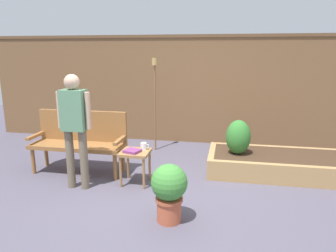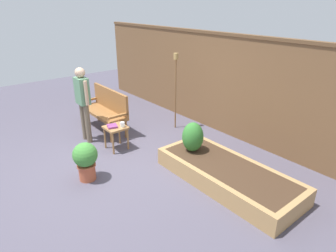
{
  "view_description": "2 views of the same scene",
  "coord_description": "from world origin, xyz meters",
  "px_view_note": "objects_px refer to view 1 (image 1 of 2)",
  "views": [
    {
      "loc": [
        0.88,
        -3.81,
        1.85
      ],
      "look_at": [
        -0.07,
        1.1,
        0.67
      ],
      "focal_mm": 34.14,
      "sensor_mm": 36.0,
      "label": 1
    },
    {
      "loc": [
        4.34,
        -2.21,
        2.73
      ],
      "look_at": [
        0.64,
        0.79,
        0.7
      ],
      "focal_mm": 31.22,
      "sensor_mm": 36.0,
      "label": 2
    }
  ],
  "objects_px": {
    "shrub_near_bench": "(238,137)",
    "side_table": "(135,157)",
    "person_by_bench": "(74,122)",
    "cup_on_table": "(144,146)",
    "potted_boxwood": "(169,189)",
    "book_on_table": "(132,151)",
    "tiki_torch": "(155,88)",
    "garden_bench": "(80,137)"
  },
  "relations": [
    {
      "from": "person_by_bench",
      "to": "tiki_torch",
      "type": "bearing_deg",
      "value": 71.18
    },
    {
      "from": "side_table",
      "to": "person_by_bench",
      "type": "height_order",
      "value": "person_by_bench"
    },
    {
      "from": "garden_bench",
      "to": "shrub_near_bench",
      "type": "xyz_separation_m",
      "value": [
        2.41,
        0.39,
        0.02
      ]
    },
    {
      "from": "cup_on_table",
      "to": "book_on_table",
      "type": "height_order",
      "value": "cup_on_table"
    },
    {
      "from": "side_table",
      "to": "shrub_near_bench",
      "type": "relative_size",
      "value": 0.91
    },
    {
      "from": "potted_boxwood",
      "to": "shrub_near_bench",
      "type": "xyz_separation_m",
      "value": [
        0.76,
        1.66,
        0.18
      ]
    },
    {
      "from": "shrub_near_bench",
      "to": "book_on_table",
      "type": "bearing_deg",
      "value": -151.58
    },
    {
      "from": "potted_boxwood",
      "to": "person_by_bench",
      "type": "distance_m",
      "value": 1.63
    },
    {
      "from": "shrub_near_bench",
      "to": "person_by_bench",
      "type": "distance_m",
      "value": 2.42
    },
    {
      "from": "shrub_near_bench",
      "to": "side_table",
      "type": "bearing_deg",
      "value": -152.98
    },
    {
      "from": "shrub_near_bench",
      "to": "tiki_torch",
      "type": "xyz_separation_m",
      "value": [
        -1.51,
        0.88,
        0.61
      ]
    },
    {
      "from": "side_table",
      "to": "potted_boxwood",
      "type": "distance_m",
      "value": 1.14
    },
    {
      "from": "side_table",
      "to": "tiki_torch",
      "type": "bearing_deg",
      "value": 93.08
    },
    {
      "from": "potted_boxwood",
      "to": "shrub_near_bench",
      "type": "relative_size",
      "value": 1.25
    },
    {
      "from": "book_on_table",
      "to": "garden_bench",
      "type": "bearing_deg",
      "value": 175.24
    },
    {
      "from": "potted_boxwood",
      "to": "tiki_torch",
      "type": "bearing_deg",
      "value": 106.4
    },
    {
      "from": "cup_on_table",
      "to": "tiki_torch",
      "type": "bearing_deg",
      "value": 96.98
    },
    {
      "from": "tiki_torch",
      "to": "potted_boxwood",
      "type": "bearing_deg",
      "value": -73.6
    },
    {
      "from": "garden_bench",
      "to": "side_table",
      "type": "relative_size",
      "value": 3.0
    },
    {
      "from": "book_on_table",
      "to": "cup_on_table",
      "type": "bearing_deg",
      "value": 70.51
    },
    {
      "from": "cup_on_table",
      "to": "shrub_near_bench",
      "type": "height_order",
      "value": "shrub_near_bench"
    },
    {
      "from": "book_on_table",
      "to": "potted_boxwood",
      "type": "relative_size",
      "value": 0.31
    },
    {
      "from": "potted_boxwood",
      "to": "tiki_torch",
      "type": "height_order",
      "value": "tiki_torch"
    },
    {
      "from": "potted_boxwood",
      "to": "shrub_near_bench",
      "type": "bearing_deg",
      "value": 65.34
    },
    {
      "from": "side_table",
      "to": "book_on_table",
      "type": "relative_size",
      "value": 2.36
    },
    {
      "from": "cup_on_table",
      "to": "person_by_bench",
      "type": "relative_size",
      "value": 0.08
    },
    {
      "from": "potted_boxwood",
      "to": "shrub_near_bench",
      "type": "height_order",
      "value": "shrub_near_bench"
    },
    {
      "from": "side_table",
      "to": "person_by_bench",
      "type": "relative_size",
      "value": 0.31
    },
    {
      "from": "book_on_table",
      "to": "shrub_near_bench",
      "type": "distance_m",
      "value": 1.65
    },
    {
      "from": "garden_bench",
      "to": "book_on_table",
      "type": "bearing_deg",
      "value": -22.18
    },
    {
      "from": "book_on_table",
      "to": "potted_boxwood",
      "type": "bearing_deg",
      "value": -34.57
    },
    {
      "from": "book_on_table",
      "to": "tiki_torch",
      "type": "bearing_deg",
      "value": 109.61
    },
    {
      "from": "side_table",
      "to": "book_on_table",
      "type": "xyz_separation_m",
      "value": [
        -0.02,
        -0.06,
        0.1
      ]
    },
    {
      "from": "side_table",
      "to": "garden_bench",
      "type": "bearing_deg",
      "value": 161.18
    },
    {
      "from": "cup_on_table",
      "to": "person_by_bench",
      "type": "bearing_deg",
      "value": -154.56
    },
    {
      "from": "garden_bench",
      "to": "book_on_table",
      "type": "relative_size",
      "value": 7.07
    },
    {
      "from": "garden_bench",
      "to": "person_by_bench",
      "type": "xyz_separation_m",
      "value": [
        0.25,
        -0.63,
        0.39
      ]
    },
    {
      "from": "tiki_torch",
      "to": "cup_on_table",
      "type": "bearing_deg",
      "value": -83.02
    },
    {
      "from": "person_by_bench",
      "to": "garden_bench",
      "type": "bearing_deg",
      "value": 111.96
    },
    {
      "from": "garden_bench",
      "to": "shrub_near_bench",
      "type": "relative_size",
      "value": 2.72
    },
    {
      "from": "cup_on_table",
      "to": "person_by_bench",
      "type": "xyz_separation_m",
      "value": [
        -0.83,
        -0.4,
        0.4
      ]
    },
    {
      "from": "tiki_torch",
      "to": "person_by_bench",
      "type": "relative_size",
      "value": 1.1
    }
  ]
}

